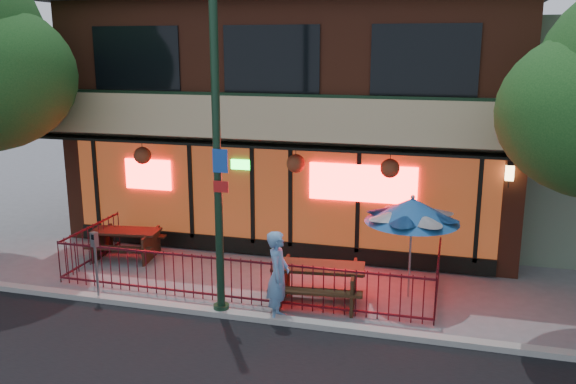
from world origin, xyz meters
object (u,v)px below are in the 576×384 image
at_px(patio_umbrella, 412,210).
at_px(pedestrian, 278,276).
at_px(picnic_table_right, 318,278).
at_px(street_light, 217,162).
at_px(picnic_table_left, 126,239).
at_px(parking_meter_near, 95,255).

distance_m(patio_umbrella, pedestrian, 3.20).
height_order(picnic_table_right, patio_umbrella, patio_umbrella).
height_order(street_light, picnic_table_left, street_light).
relative_size(picnic_table_left, patio_umbrella, 0.82).
distance_m(patio_umbrella, parking_meter_near, 6.74).
distance_m(street_light, parking_meter_near, 3.49).
relative_size(picnic_table_left, pedestrian, 1.02).
bearing_deg(picnic_table_right, pedestrian, -118.76).
bearing_deg(street_light, picnic_table_right, 31.98).
xyz_separation_m(picnic_table_left, pedestrian, (4.79, -2.49, 0.44)).
xyz_separation_m(picnic_table_right, patio_umbrella, (1.83, 0.80, 1.40)).
height_order(pedestrian, parking_meter_near, pedestrian).
bearing_deg(parking_meter_near, patio_umbrella, 17.23).
bearing_deg(picnic_table_left, parking_meter_near, -72.58).
distance_m(picnic_table_right, patio_umbrella, 2.44).
bearing_deg(parking_meter_near, pedestrian, 1.88).
bearing_deg(patio_umbrella, parking_meter_near, -162.77).
distance_m(picnic_table_left, parking_meter_near, 2.80).
distance_m(picnic_table_left, pedestrian, 5.42).
bearing_deg(picnic_table_right, street_light, -148.02).
height_order(street_light, patio_umbrella, street_light).
relative_size(street_light, picnic_table_left, 3.75).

